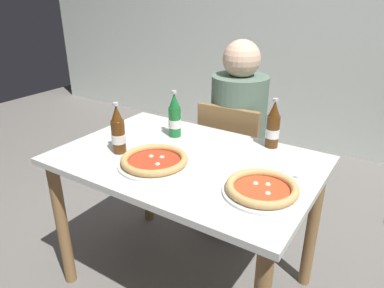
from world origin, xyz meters
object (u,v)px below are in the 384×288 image
(beer_bottle_left, at_px, (175,117))
(chair_behind_table, at_px, (233,158))
(pizza_marinara_far, at_px, (262,189))
(beer_bottle_center, at_px, (118,132))
(diner_seated, at_px, (237,141))
(beer_bottle_right, at_px, (273,127))
(napkin_with_cutlery, at_px, (295,167))
(pizza_margherita_near, at_px, (154,161))
(dining_table_main, at_px, (186,179))

(beer_bottle_left, bearing_deg, chair_behind_table, 70.84)
(pizza_marinara_far, xyz_separation_m, beer_bottle_center, (-0.72, -0.01, 0.08))
(diner_seated, bearing_deg, beer_bottle_right, -43.81)
(napkin_with_cutlery, bearing_deg, beer_bottle_center, -158.26)
(pizza_marinara_far, relative_size, beer_bottle_left, 1.22)
(diner_seated, relative_size, pizza_margherita_near, 3.71)
(chair_behind_table, bearing_deg, beer_bottle_right, 138.11)
(pizza_margherita_near, xyz_separation_m, beer_bottle_right, (0.36, 0.48, 0.08))
(dining_table_main, bearing_deg, diner_seated, 94.65)
(dining_table_main, bearing_deg, beer_bottle_center, -157.68)
(dining_table_main, xyz_separation_m, pizza_margherita_near, (-0.08, -0.14, 0.13))
(beer_bottle_center, distance_m, beer_bottle_right, 0.74)
(dining_table_main, height_order, beer_bottle_right, beer_bottle_right)
(dining_table_main, height_order, chair_behind_table, chair_behind_table)
(diner_seated, xyz_separation_m, beer_bottle_right, (0.34, -0.33, 0.27))
(pizza_marinara_far, height_order, beer_bottle_center, beer_bottle_center)
(diner_seated, xyz_separation_m, beer_bottle_left, (-0.14, -0.47, 0.27))
(pizza_marinara_far, relative_size, beer_bottle_center, 1.22)
(beer_bottle_right, bearing_deg, napkin_with_cutlery, -42.65)
(beer_bottle_center, bearing_deg, pizza_margherita_near, -4.45)
(chair_behind_table, relative_size, beer_bottle_left, 3.44)
(beer_bottle_left, relative_size, napkin_with_cutlery, 1.30)
(beer_bottle_left, xyz_separation_m, beer_bottle_center, (-0.10, -0.31, 0.00))
(diner_seated, bearing_deg, napkin_with_cutlery, -43.43)
(chair_behind_table, xyz_separation_m, beer_bottle_center, (-0.25, -0.73, 0.37))
(chair_behind_table, relative_size, pizza_marinara_far, 2.82)
(chair_behind_table, xyz_separation_m, diner_seated, (-0.00, 0.05, 0.10))
(pizza_marinara_far, bearing_deg, dining_table_main, 165.47)
(napkin_with_cutlery, bearing_deg, beer_bottle_right, 137.35)
(beer_bottle_center, bearing_deg, beer_bottle_left, 71.55)
(dining_table_main, relative_size, chair_behind_table, 1.41)
(diner_seated, height_order, napkin_with_cutlery, diner_seated)
(pizza_margherita_near, relative_size, pizza_marinara_far, 1.08)
(diner_seated, height_order, pizza_margherita_near, diner_seated)
(beer_bottle_right, bearing_deg, dining_table_main, -130.47)
(pizza_marinara_far, bearing_deg, beer_bottle_left, 154.35)
(dining_table_main, height_order, pizza_margherita_near, pizza_margherita_near)
(pizza_margherita_near, bearing_deg, beer_bottle_left, 110.36)
(beer_bottle_right, bearing_deg, beer_bottle_center, -142.00)
(beer_bottle_left, bearing_deg, pizza_marinara_far, -25.65)
(beer_bottle_center, relative_size, napkin_with_cutlery, 1.30)
(pizza_margherita_near, xyz_separation_m, beer_bottle_left, (-0.12, 0.33, 0.08))
(pizza_marinara_far, distance_m, beer_bottle_left, 0.69)
(diner_seated, distance_m, pizza_marinara_far, 0.92)
(diner_seated, distance_m, beer_bottle_right, 0.54)
(diner_seated, relative_size, napkin_with_cutlery, 6.36)
(chair_behind_table, height_order, napkin_with_cutlery, chair_behind_table)
(chair_behind_table, relative_size, diner_seated, 0.70)
(dining_table_main, distance_m, beer_bottle_center, 0.39)
(beer_bottle_center, height_order, napkin_with_cutlery, beer_bottle_center)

